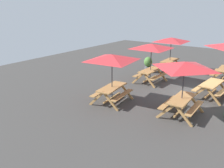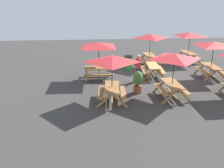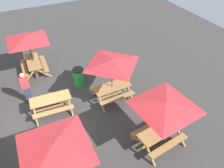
{
  "view_description": "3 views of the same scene",
  "coord_description": "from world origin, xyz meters",
  "px_view_note": "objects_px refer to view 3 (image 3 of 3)",
  "views": [
    {
      "loc": [
        12.5,
        3.04,
        4.47
      ],
      "look_at": [
        3.57,
        -3.43,
        0.9
      ],
      "focal_mm": 40.0,
      "sensor_mm": 36.0,
      "label": 1
    },
    {
      "loc": [
        -14.87,
        4.13,
        5.05
      ],
      "look_at": [
        -3.47,
        3.14,
        0.9
      ],
      "focal_mm": 40.0,
      "sensor_mm": 36.0,
      "label": 2
    },
    {
      "loc": [
        -0.41,
        -7.47,
        7.42
      ],
      "look_at": [
        3.07,
        -0.25,
        0.9
      ],
      "focal_mm": 35.0,
      "sensor_mm": 36.0,
      "label": 3
    }
  ],
  "objects_px": {
    "picnic_table_3": "(55,149)",
    "picnic_table_4": "(28,41)",
    "person_standing": "(25,87)",
    "picnic_table_0": "(112,65)",
    "picnic_table_1": "(165,108)",
    "trash_bin_green": "(78,77)",
    "picnic_table_5": "(51,102)"
  },
  "relations": [
    {
      "from": "person_standing",
      "to": "picnic_table_0",
      "type": "bearing_deg",
      "value": -27.89
    },
    {
      "from": "picnic_table_4",
      "to": "person_standing",
      "type": "xyz_separation_m",
      "value": [
        -0.73,
        -2.32,
        -1.1
      ]
    },
    {
      "from": "picnic_table_5",
      "to": "trash_bin_green",
      "type": "distance_m",
      "value": 2.2
    },
    {
      "from": "picnic_table_1",
      "to": "picnic_table_5",
      "type": "relative_size",
      "value": 1.5
    },
    {
      "from": "picnic_table_4",
      "to": "picnic_table_5",
      "type": "relative_size",
      "value": 1.51
    },
    {
      "from": "picnic_table_4",
      "to": "person_standing",
      "type": "distance_m",
      "value": 2.67
    },
    {
      "from": "picnic_table_4",
      "to": "trash_bin_green",
      "type": "distance_m",
      "value": 3.22
    },
    {
      "from": "picnic_table_5",
      "to": "trash_bin_green",
      "type": "relative_size",
      "value": 1.91
    },
    {
      "from": "picnic_table_3",
      "to": "person_standing",
      "type": "xyz_separation_m",
      "value": [
        -0.39,
        4.76,
        -1.1
      ]
    },
    {
      "from": "person_standing",
      "to": "picnic_table_5",
      "type": "bearing_deg",
      "value": -57.67
    },
    {
      "from": "picnic_table_0",
      "to": "picnic_table_3",
      "type": "distance_m",
      "value": 4.63
    },
    {
      "from": "picnic_table_0",
      "to": "picnic_table_1",
      "type": "height_order",
      "value": "same"
    },
    {
      "from": "picnic_table_1",
      "to": "picnic_table_4",
      "type": "bearing_deg",
      "value": 109.75
    },
    {
      "from": "picnic_table_4",
      "to": "picnic_table_3",
      "type": "bearing_deg",
      "value": 178.71
    },
    {
      "from": "picnic_table_3",
      "to": "picnic_table_4",
      "type": "distance_m",
      "value": 7.09
    },
    {
      "from": "picnic_table_3",
      "to": "picnic_table_5",
      "type": "xyz_separation_m",
      "value": [
        0.48,
        3.63,
        -1.43
      ]
    },
    {
      "from": "picnic_table_0",
      "to": "picnic_table_5",
      "type": "bearing_deg",
      "value": 169.37
    },
    {
      "from": "picnic_table_5",
      "to": "person_standing",
      "type": "height_order",
      "value": "person_standing"
    },
    {
      "from": "picnic_table_1",
      "to": "person_standing",
      "type": "height_order",
      "value": "picnic_table_1"
    },
    {
      "from": "picnic_table_0",
      "to": "person_standing",
      "type": "height_order",
      "value": "picnic_table_0"
    },
    {
      "from": "picnic_table_1",
      "to": "trash_bin_green",
      "type": "distance_m",
      "value": 5.41
    },
    {
      "from": "picnic_table_4",
      "to": "trash_bin_green",
      "type": "bearing_deg",
      "value": -136.84
    },
    {
      "from": "picnic_table_1",
      "to": "picnic_table_5",
      "type": "xyz_separation_m",
      "value": [
        -3.37,
        3.62,
        -1.43
      ]
    },
    {
      "from": "picnic_table_5",
      "to": "trash_bin_green",
      "type": "xyz_separation_m",
      "value": [
        1.76,
        1.33,
        -0.07
      ]
    },
    {
      "from": "picnic_table_0",
      "to": "picnic_table_1",
      "type": "xyz_separation_m",
      "value": [
        0.51,
        -3.18,
        0.0
      ]
    },
    {
      "from": "picnic_table_0",
      "to": "picnic_table_3",
      "type": "height_order",
      "value": "same"
    },
    {
      "from": "picnic_table_0",
      "to": "picnic_table_5",
      "type": "height_order",
      "value": "picnic_table_0"
    },
    {
      "from": "picnic_table_1",
      "to": "picnic_table_0",
      "type": "bearing_deg",
      "value": 92.38
    },
    {
      "from": "picnic_table_3",
      "to": "picnic_table_4",
      "type": "xyz_separation_m",
      "value": [
        0.34,
        7.09,
        0.0
      ]
    },
    {
      "from": "picnic_table_0",
      "to": "trash_bin_green",
      "type": "relative_size",
      "value": 2.38
    },
    {
      "from": "picnic_table_0",
      "to": "picnic_table_3",
      "type": "relative_size",
      "value": 0.83
    },
    {
      "from": "picnic_table_4",
      "to": "trash_bin_green",
      "type": "relative_size",
      "value": 2.89
    }
  ]
}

